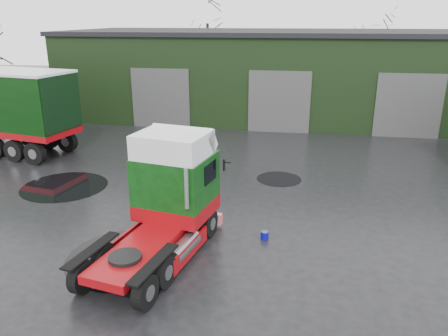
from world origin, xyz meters
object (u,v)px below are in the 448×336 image
Objects in this scene: tree_back_a at (208,43)px; hero_tractor at (150,205)px; tree_back_b at (372,56)px; wash_bucket at (265,235)px; warehouse at (283,73)px.

hero_tractor is at bearing -81.44° from tree_back_a.
wash_bucket is at bearing -103.96° from tree_back_b.
hero_tractor is (-3.03, -23.00, -1.25)m from warehouse.
hero_tractor is 4.28m from wash_bucket.
hero_tractor is 0.64× the size of tree_back_a.
tree_back_b reaches higher than warehouse.
hero_tractor is 33.49m from tree_back_a.
tree_back_b reaches higher than hero_tractor.
warehouse is 21.20m from wash_bucket.
wash_bucket is (0.30, -20.98, -3.03)m from warehouse.
warehouse is 12.82m from tree_back_b.
hero_tractor reaches higher than wash_bucket.
hero_tractor is at bearing -148.77° from wash_bucket.
tree_back_a is at bearing 128.66° from warehouse.
tree_back_b is at bearing 51.34° from warehouse.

